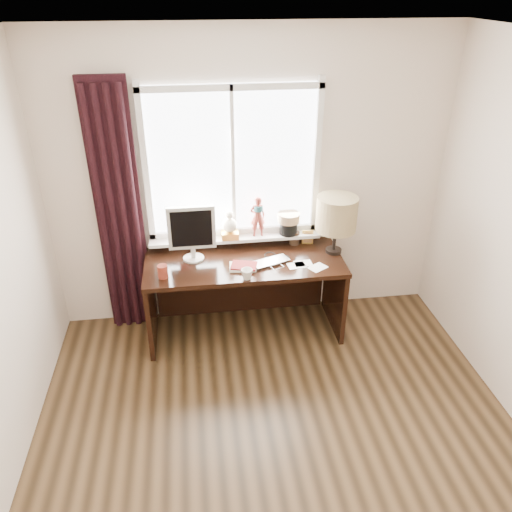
{
  "coord_description": "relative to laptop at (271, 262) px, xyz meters",
  "views": [
    {
      "loc": [
        -0.5,
        -2.07,
        2.87
      ],
      "look_at": [
        -0.05,
        1.25,
        1.0
      ],
      "focal_mm": 35.0,
      "sensor_mm": 36.0,
      "label": 1
    }
  ],
  "objects": [
    {
      "name": "floor",
      "position": [
        -0.12,
        -1.56,
        -0.76
      ],
      "size": [
        3.5,
        4.0,
        0.0
      ],
      "primitive_type": "cube",
      "color": "brown",
      "rests_on": "ground"
    },
    {
      "name": "ceiling",
      "position": [
        -0.12,
        -1.56,
        1.84
      ],
      "size": [
        3.5,
        4.0,
        0.0
      ],
      "primitive_type": "cube",
      "color": "white",
      "rests_on": "wall_back"
    },
    {
      "name": "wall_back",
      "position": [
        -0.12,
        0.44,
        0.54
      ],
      "size": [
        3.5,
        0.0,
        2.6
      ],
      "primitive_type": "cube",
      "rotation": [
        1.57,
        0.0,
        0.0
      ],
      "color": "beige",
      "rests_on": "ground"
    },
    {
      "name": "laptop",
      "position": [
        0.0,
        0.0,
        0.0
      ],
      "size": [
        0.37,
        0.31,
        0.03
      ],
      "primitive_type": "imported",
      "rotation": [
        0.0,
        0.0,
        0.36
      ],
      "color": "silver",
      "rests_on": "desk"
    },
    {
      "name": "mug",
      "position": [
        -0.23,
        -0.23,
        0.03
      ],
      "size": [
        0.12,
        0.12,
        0.09
      ],
      "primitive_type": "imported",
      "rotation": [
        0.0,
        0.0,
        0.47
      ],
      "color": "white",
      "rests_on": "desk"
    },
    {
      "name": "red_cup",
      "position": [
        -0.9,
        -0.11,
        0.04
      ],
      "size": [
        0.08,
        0.08,
        0.11
      ],
      "primitive_type": "cylinder",
      "color": "maroon",
      "rests_on": "desk"
    },
    {
      "name": "window",
      "position": [
        -0.25,
        0.39,
        0.54
      ],
      "size": [
        1.52,
        0.21,
        1.4
      ],
      "color": "white",
      "rests_on": "ground"
    },
    {
      "name": "curtain",
      "position": [
        -1.25,
        0.35,
        0.35
      ],
      "size": [
        0.38,
        0.09,
        2.25
      ],
      "color": "black",
      "rests_on": "floor"
    },
    {
      "name": "desk",
      "position": [
        -0.22,
        0.17,
        -0.26
      ],
      "size": [
        1.7,
        0.7,
        0.75
      ],
      "color": "black",
      "rests_on": "floor"
    },
    {
      "name": "monitor",
      "position": [
        -0.65,
        0.16,
        0.27
      ],
      "size": [
        0.4,
        0.18,
        0.49
      ],
      "color": "beige",
      "rests_on": "desk"
    },
    {
      "name": "notebook_stack",
      "position": [
        -0.24,
        -0.05,
        0.0
      ],
      "size": [
        0.25,
        0.2,
        0.03
      ],
      "color": "beige",
      "rests_on": "desk"
    },
    {
      "name": "brush_holder",
      "position": [
        0.27,
        0.32,
        0.05
      ],
      "size": [
        0.09,
        0.09,
        0.25
      ],
      "color": "black",
      "rests_on": "desk"
    },
    {
      "name": "icon_frame",
      "position": [
        0.39,
        0.31,
        0.05
      ],
      "size": [
        0.1,
        0.04,
        0.13
      ],
      "color": "gold",
      "rests_on": "desk"
    },
    {
      "name": "table_lamp",
      "position": [
        0.58,
        0.12,
        0.35
      ],
      "size": [
        0.35,
        0.35,
        0.52
      ],
      "color": "black",
      "rests_on": "desk"
    },
    {
      "name": "loose_papers",
      "position": [
        0.28,
        -0.08,
        -0.01
      ],
      "size": [
        0.34,
        0.23,
        0.0
      ],
      "color": "white",
      "rests_on": "desk"
    },
    {
      "name": "desk_cables",
      "position": [
        0.09,
        0.08,
        -0.01
      ],
      "size": [
        0.23,
        0.23,
        0.01
      ],
      "color": "black",
      "rests_on": "desk"
    }
  ]
}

